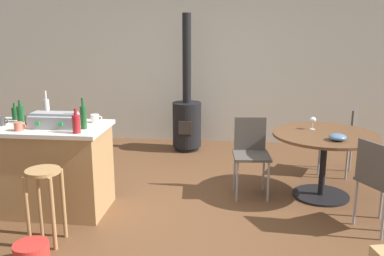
% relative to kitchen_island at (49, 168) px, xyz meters
% --- Properties ---
extents(ground_plane, '(8.80, 8.80, 0.00)m').
position_rel_kitchen_island_xyz_m(ground_plane, '(1.32, 0.05, -0.46)').
color(ground_plane, brown).
extents(back_wall, '(8.00, 0.10, 2.70)m').
position_rel_kitchen_island_xyz_m(back_wall, '(1.32, 2.95, 0.89)').
color(back_wall, beige).
rests_on(back_wall, ground_plane).
extents(kitchen_island, '(1.23, 0.72, 0.91)m').
position_rel_kitchen_island_xyz_m(kitchen_island, '(0.00, 0.00, 0.00)').
color(kitchen_island, '#A37A4C').
rests_on(kitchen_island, ground_plane).
extents(wooden_stool, '(0.30, 0.30, 0.69)m').
position_rel_kitchen_island_xyz_m(wooden_stool, '(0.27, -0.68, 0.03)').
color(wooden_stool, '#A37A4C').
rests_on(wooden_stool, ground_plane).
extents(dining_table, '(1.15, 1.15, 0.74)m').
position_rel_kitchen_island_xyz_m(dining_table, '(2.89, 0.66, 0.11)').
color(dining_table, black).
rests_on(dining_table, ground_plane).
extents(folding_chair_near, '(0.52, 0.52, 0.88)m').
position_rel_kitchen_island_xyz_m(folding_chair_near, '(3.27, 1.45, 0.07)').
color(folding_chair_near, '#47423D').
rests_on(folding_chair_near, ground_plane).
extents(folding_chair_far, '(0.44, 0.44, 0.88)m').
position_rel_kitchen_island_xyz_m(folding_chair_far, '(2.09, 0.66, 0.07)').
color(folding_chair_far, '#47423D').
rests_on(folding_chair_far, ground_plane).
extents(folding_chair_left, '(0.54, 0.54, 0.88)m').
position_rel_kitchen_island_xyz_m(folding_chair_left, '(3.25, -0.12, 0.07)').
color(folding_chair_left, '#47423D').
rests_on(folding_chair_left, ground_plane).
extents(wood_stove, '(0.44, 0.45, 2.07)m').
position_rel_kitchen_island_xyz_m(wood_stove, '(1.16, 2.33, 0.06)').
color(wood_stove, black).
rests_on(wood_stove, ground_plane).
extents(toolbox, '(0.46, 0.28, 0.15)m').
position_rel_kitchen_island_xyz_m(toolbox, '(0.12, -0.03, 0.52)').
color(toolbox, gray).
rests_on(toolbox, kitchen_island).
extents(bottle_0, '(0.06, 0.06, 0.31)m').
position_rel_kitchen_island_xyz_m(bottle_0, '(0.43, -0.08, 0.57)').
color(bottle_0, '#194C23').
rests_on(bottle_0, kitchen_island).
extents(bottle_1, '(0.06, 0.06, 0.32)m').
position_rel_kitchen_island_xyz_m(bottle_1, '(-0.08, 0.22, 0.57)').
color(bottle_1, '#B7B2AD').
rests_on(bottle_1, kitchen_island).
extents(bottle_2, '(0.08, 0.08, 0.23)m').
position_rel_kitchen_island_xyz_m(bottle_2, '(-0.32, 0.13, 0.54)').
color(bottle_2, '#194C23').
rests_on(bottle_2, kitchen_island).
extents(bottle_3, '(0.07, 0.07, 0.18)m').
position_rel_kitchen_island_xyz_m(bottle_3, '(-0.45, 0.24, 0.52)').
color(bottle_3, '#194C23').
rests_on(bottle_3, kitchen_island).
extents(bottle_4, '(0.08, 0.08, 0.24)m').
position_rel_kitchen_island_xyz_m(bottle_4, '(0.42, -0.24, 0.54)').
color(bottle_4, maroon).
rests_on(bottle_4, kitchen_island).
extents(cup_0, '(0.12, 0.09, 0.08)m').
position_rel_kitchen_island_xyz_m(cup_0, '(-0.46, -0.03, 0.49)').
color(cup_0, '#383838').
rests_on(cup_0, kitchen_island).
extents(cup_1, '(0.11, 0.08, 0.10)m').
position_rel_kitchen_island_xyz_m(cup_1, '(-0.19, 0.04, 0.50)').
color(cup_1, '#383838').
rests_on(cup_1, kitchen_island).
extents(cup_2, '(0.12, 0.08, 0.09)m').
position_rel_kitchen_island_xyz_m(cup_2, '(0.45, 0.20, 0.49)').
color(cup_2, white).
rests_on(cup_2, kitchen_island).
extents(cup_3, '(0.12, 0.08, 0.08)m').
position_rel_kitchen_island_xyz_m(cup_3, '(-0.16, -0.22, 0.49)').
color(cup_3, '#DB6651').
rests_on(cup_3, kitchen_island).
extents(wine_glass, '(0.07, 0.07, 0.14)m').
position_rel_kitchen_island_xyz_m(wine_glass, '(2.78, 0.85, 0.39)').
color(wine_glass, silver).
rests_on(wine_glass, dining_table).
extents(serving_bowl, '(0.18, 0.18, 0.07)m').
position_rel_kitchen_island_xyz_m(serving_bowl, '(2.96, 0.39, 0.32)').
color(serving_bowl, '#4C7099').
rests_on(serving_bowl, dining_table).
extents(plastic_bucket, '(0.28, 0.28, 0.19)m').
position_rel_kitchen_island_xyz_m(plastic_bucket, '(0.30, -1.06, -0.36)').
color(plastic_bucket, red).
rests_on(plastic_bucket, ground_plane).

